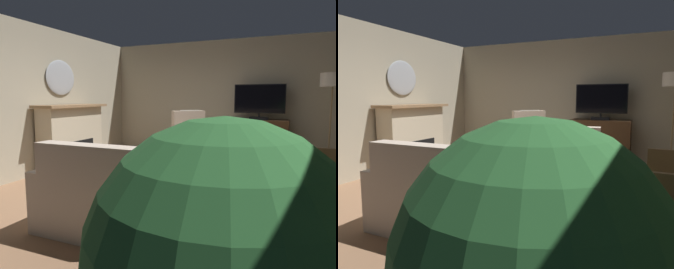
{
  "view_description": "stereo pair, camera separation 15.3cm",
  "coord_description": "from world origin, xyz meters",
  "views": [
    {
      "loc": [
        1.76,
        -3.92,
        1.43
      ],
      "look_at": [
        -0.09,
        0.36,
        0.86
      ],
      "focal_mm": 32.88,
      "sensor_mm": 36.0,
      "label": 1
    },
    {
      "loc": [
        1.9,
        -3.86,
        1.43
      ],
      "look_at": [
        -0.09,
        0.36,
        0.86
      ],
      "focal_mm": 32.88,
      "sensor_mm": 36.0,
      "label": 2
    }
  ],
  "objects": [
    {
      "name": "cat",
      "position": [
        -1.17,
        0.99,
        0.11
      ],
      "size": [
        0.74,
        0.28,
        0.23
      ],
      "color": "#2D2D33",
      "rests_on": "ground_plane"
    },
    {
      "name": "coffee_table",
      "position": [
        -0.21,
        -0.12,
        0.4
      ],
      "size": [
        1.12,
        0.52,
        0.45
      ],
      "color": "brown",
      "rests_on": "ground_plane"
    },
    {
      "name": "fireplace",
      "position": [
        -2.37,
        0.89,
        0.61
      ],
      "size": [
        0.86,
        1.66,
        1.28
      ],
      "color": "#4C4C51",
      "rests_on": "ground_plane"
    },
    {
      "name": "tv_remote",
      "position": [
        -0.06,
        -0.12,
        0.46
      ],
      "size": [
        0.18,
        0.08,
        0.02
      ],
      "primitive_type": "cube",
      "rotation": [
        0.0,
        0.0,
        6.1
      ],
      "color": "black",
      "rests_on": "coffee_table"
    },
    {
      "name": "wall_left",
      "position": [
        -2.7,
        0.0,
        1.37
      ],
      "size": [
        0.1,
        6.96,
        2.73
      ],
      "primitive_type": "cube",
      "color": "#B2A88E",
      "rests_on": "ground_plane"
    },
    {
      "name": "sofa_floral",
      "position": [
        -0.05,
        -1.27,
        0.33
      ],
      "size": [
        1.49,
        0.94,
        0.98
      ],
      "color": "#C6B29E",
      "rests_on": "ground_plane"
    },
    {
      "name": "ground_plane",
      "position": [
        0.0,
        0.0,
        -0.02
      ],
      "size": [
        5.9,
        6.96,
        0.04
      ],
      "primitive_type": "cube",
      "color": "#936B4C"
    },
    {
      "name": "potted_plant_tall_palm_by_window",
      "position": [
        1.48,
        -2.69,
        0.74
      ],
      "size": [
        1.2,
        1.2,
        1.35
      ],
      "color": "#99664C",
      "rests_on": "ground_plane"
    },
    {
      "name": "tv_cabinet",
      "position": [
        0.96,
        2.88,
        0.45
      ],
      "size": [
        1.21,
        0.57,
        0.95
      ],
      "color": "black",
      "rests_on": "ground_plane"
    },
    {
      "name": "folded_newspaper",
      "position": [
        -0.27,
        -0.1,
        0.45
      ],
      "size": [
        0.32,
        0.25,
        0.01
      ],
      "primitive_type": "cube",
      "rotation": [
        0.0,
        0.0,
        0.09
      ],
      "color": "silver",
      "rests_on": "coffee_table"
    },
    {
      "name": "potted_plant_on_hearth_side",
      "position": [
        0.86,
        0.89,
        0.17
      ],
      "size": [
        0.82,
        0.92,
        0.73
      ],
      "color": "slate",
      "rests_on": "ground_plane"
    },
    {
      "name": "rug_central",
      "position": [
        0.09,
        -0.19,
        0.01
      ],
      "size": [
        2.27,
        2.08,
        0.01
      ],
      "primitive_type": "cube",
      "color": "#8E704C",
      "rests_on": "ground_plane"
    },
    {
      "name": "armchair_facing_sofa",
      "position": [
        1.09,
        -0.26,
        0.34
      ],
      "size": [
        0.99,
        0.93,
        1.06
      ],
      "color": "#C6B29E",
      "rests_on": "ground_plane"
    },
    {
      "name": "wall_back",
      "position": [
        0.0,
        3.23,
        1.37
      ],
      "size": [
        5.9,
        0.1,
        2.73
      ],
      "primitive_type": "cube",
      "color": "#B2A88E",
      "rests_on": "ground_plane"
    },
    {
      "name": "armchair_angled_to_table",
      "position": [
        -0.47,
        2.06,
        0.35
      ],
      "size": [
        1.26,
        1.26,
        1.18
      ],
      "color": "#C6B29E",
      "rests_on": "ground_plane"
    },
    {
      "name": "wall_mirror_oval",
      "position": [
        -2.62,
        0.89,
        1.81
      ],
      "size": [
        0.06,
        0.78,
        0.68
      ],
      "primitive_type": "ellipsoid",
      "color": "#B2B7BF"
    },
    {
      "name": "television",
      "position": [
        0.96,
        2.83,
        1.35
      ],
      "size": [
        1.04,
        0.2,
        0.75
      ],
      "color": "black",
      "rests_on": "tv_cabinet"
    }
  ]
}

